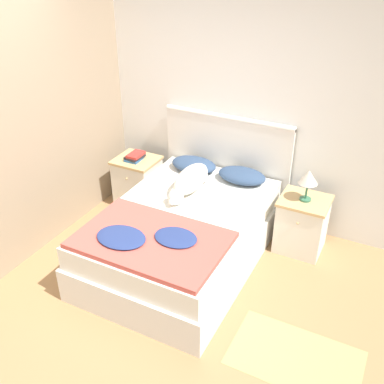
{
  "coord_description": "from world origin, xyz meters",
  "views": [
    {
      "loc": [
        1.82,
        -2.04,
        2.81
      ],
      "look_at": [
        0.15,
        1.24,
        0.66
      ],
      "focal_mm": 42.0,
      "sensor_mm": 36.0,
      "label": 1
    }
  ],
  "objects_px": {
    "pillow_left": "(194,164)",
    "bed": "(183,236)",
    "nightstand_right": "(302,224)",
    "dog": "(190,181)",
    "book_stack": "(135,157)",
    "nightstand_left": "(138,181)",
    "table_lamp": "(308,178)",
    "pillow_right": "(242,176)"
  },
  "relations": [
    {
      "from": "nightstand_left",
      "to": "table_lamp",
      "type": "distance_m",
      "value": 2.01
    },
    {
      "from": "nightstand_left",
      "to": "pillow_right",
      "type": "relative_size",
      "value": 1.14
    },
    {
      "from": "pillow_right",
      "to": "book_stack",
      "type": "relative_size",
      "value": 2.26
    },
    {
      "from": "table_lamp",
      "to": "bed",
      "type": "bearing_deg",
      "value": -144.32
    },
    {
      "from": "nightstand_right",
      "to": "book_stack",
      "type": "relative_size",
      "value": 2.57
    },
    {
      "from": "book_stack",
      "to": "bed",
      "type": "bearing_deg",
      "value": -35.2
    },
    {
      "from": "dog",
      "to": "book_stack",
      "type": "xyz_separation_m",
      "value": [
        -0.86,
        0.31,
        -0.06
      ]
    },
    {
      "from": "nightstand_left",
      "to": "pillow_right",
      "type": "height_order",
      "value": "pillow_right"
    },
    {
      "from": "nightstand_left",
      "to": "nightstand_right",
      "type": "height_order",
      "value": "same"
    },
    {
      "from": "bed",
      "to": "nightstand_left",
      "type": "height_order",
      "value": "nightstand_left"
    },
    {
      "from": "nightstand_left",
      "to": "dog",
      "type": "xyz_separation_m",
      "value": [
        0.86,
        -0.33,
        0.38
      ]
    },
    {
      "from": "nightstand_left",
      "to": "book_stack",
      "type": "relative_size",
      "value": 2.57
    },
    {
      "from": "nightstand_right",
      "to": "dog",
      "type": "height_order",
      "value": "dog"
    },
    {
      "from": "nightstand_left",
      "to": "table_lamp",
      "type": "xyz_separation_m",
      "value": [
        1.94,
        -0.01,
        0.52
      ]
    },
    {
      "from": "pillow_left",
      "to": "nightstand_right",
      "type": "bearing_deg",
      "value": -3.81
    },
    {
      "from": "nightstand_left",
      "to": "pillow_left",
      "type": "distance_m",
      "value": 0.77
    },
    {
      "from": "nightstand_right",
      "to": "table_lamp",
      "type": "bearing_deg",
      "value": -90.0
    },
    {
      "from": "dog",
      "to": "book_stack",
      "type": "height_order",
      "value": "dog"
    },
    {
      "from": "nightstand_right",
      "to": "book_stack",
      "type": "height_order",
      "value": "book_stack"
    },
    {
      "from": "pillow_right",
      "to": "dog",
      "type": "height_order",
      "value": "dog"
    },
    {
      "from": "bed",
      "to": "pillow_left",
      "type": "xyz_separation_m",
      "value": [
        -0.28,
        0.79,
        0.35
      ]
    },
    {
      "from": "pillow_right",
      "to": "pillow_left",
      "type": "bearing_deg",
      "value": 180.0
    },
    {
      "from": "nightstand_left",
      "to": "dog",
      "type": "relative_size",
      "value": 0.73
    },
    {
      "from": "pillow_right",
      "to": "dog",
      "type": "bearing_deg",
      "value": -133.31
    },
    {
      "from": "nightstand_left",
      "to": "table_lamp",
      "type": "height_order",
      "value": "table_lamp"
    },
    {
      "from": "pillow_right",
      "to": "dog",
      "type": "xyz_separation_m",
      "value": [
        -0.39,
        -0.41,
        0.05
      ]
    },
    {
      "from": "nightstand_left",
      "to": "table_lamp",
      "type": "relative_size",
      "value": 1.8
    },
    {
      "from": "nightstand_right",
      "to": "pillow_right",
      "type": "distance_m",
      "value": 0.77
    },
    {
      "from": "bed",
      "to": "nightstand_left",
      "type": "xyz_separation_m",
      "value": [
        -0.97,
        0.7,
        0.01
      ]
    },
    {
      "from": "pillow_right",
      "to": "table_lamp",
      "type": "relative_size",
      "value": 1.58
    },
    {
      "from": "bed",
      "to": "pillow_left",
      "type": "distance_m",
      "value": 0.9
    },
    {
      "from": "pillow_left",
      "to": "bed",
      "type": "bearing_deg",
      "value": -70.5
    },
    {
      "from": "table_lamp",
      "to": "pillow_left",
      "type": "bearing_deg",
      "value": 175.86
    },
    {
      "from": "pillow_left",
      "to": "book_stack",
      "type": "bearing_deg",
      "value": -171.65
    },
    {
      "from": "bed",
      "to": "nightstand_right",
      "type": "distance_m",
      "value": 1.2
    },
    {
      "from": "nightstand_right",
      "to": "pillow_right",
      "type": "height_order",
      "value": "pillow_right"
    },
    {
      "from": "dog",
      "to": "nightstand_left",
      "type": "bearing_deg",
      "value": 158.95
    },
    {
      "from": "nightstand_right",
      "to": "pillow_right",
      "type": "bearing_deg",
      "value": 173.14
    },
    {
      "from": "bed",
      "to": "nightstand_right",
      "type": "xyz_separation_m",
      "value": [
        0.97,
        0.7,
        0.01
      ]
    },
    {
      "from": "bed",
      "to": "pillow_right",
      "type": "relative_size",
      "value": 3.96
    },
    {
      "from": "bed",
      "to": "pillow_left",
      "type": "bearing_deg",
      "value": 109.5
    },
    {
      "from": "bed",
      "to": "table_lamp",
      "type": "relative_size",
      "value": 6.26
    }
  ]
}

